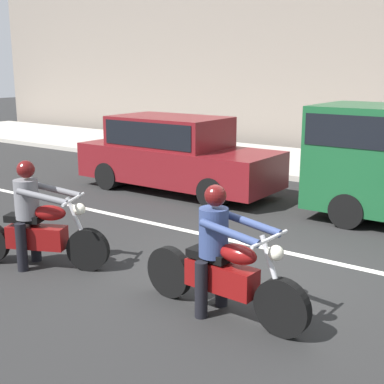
{
  "coord_description": "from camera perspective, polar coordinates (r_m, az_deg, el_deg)",
  "views": [
    {
      "loc": [
        3.34,
        -6.29,
        2.83
      ],
      "look_at": [
        -0.99,
        -0.25,
        1.06
      ],
      "focal_mm": 49.44,
      "sensor_mm": 36.0,
      "label": 1
    }
  ],
  "objects": [
    {
      "name": "parked_sedan_maroon",
      "position": [
        12.19,
        -1.89,
        4.21
      ],
      "size": [
        4.76,
        1.82,
        1.72
      ],
      "color": "maroon",
      "rests_on": "ground_plane"
    },
    {
      "name": "motorcycle_with_rider_denim_blue",
      "position": [
        6.11,
        3.16,
        -7.68
      ],
      "size": [
        2.25,
        0.7,
        1.54
      ],
      "color": "black",
      "rests_on": "ground_plane"
    },
    {
      "name": "lane_marking_stripe",
      "position": [
        8.67,
        6.59,
        -5.71
      ],
      "size": [
        18.0,
        0.14,
        0.01
      ],
      "primitive_type": "cube",
      "color": "silver",
      "rests_on": "ground_plane"
    },
    {
      "name": "ground_plane",
      "position": [
        7.66,
        7.22,
        -8.38
      ],
      "size": [
        80.0,
        80.0,
        0.0
      ],
      "primitive_type": "plane",
      "color": "black"
    },
    {
      "name": "motorcycle_with_rider_gray",
      "position": [
        7.87,
        -16.53,
        -3.32
      ],
      "size": [
        2.01,
        1.07,
        1.55
      ],
      "color": "black",
      "rests_on": "ground_plane"
    }
  ]
}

